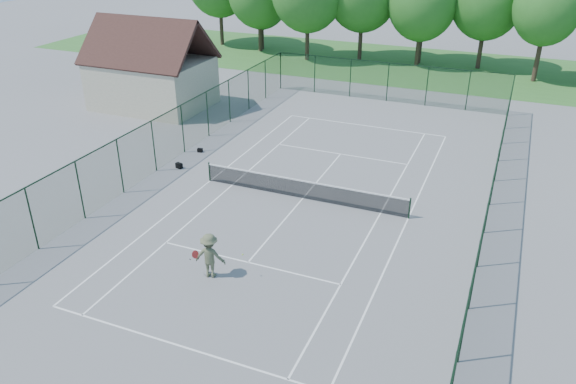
% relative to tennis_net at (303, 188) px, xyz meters
% --- Properties ---
extents(ground, '(140.00, 140.00, 0.00)m').
position_rel_tennis_net_xyz_m(ground, '(0.00, 0.00, -0.58)').
color(ground, gray).
rests_on(ground, ground).
extents(grass_far, '(80.00, 16.00, 0.01)m').
position_rel_tennis_net_xyz_m(grass_far, '(0.00, 30.00, -0.57)').
color(grass_far, '#39752F').
rests_on(grass_far, ground).
extents(court_lines, '(11.05, 23.85, 0.01)m').
position_rel_tennis_net_xyz_m(court_lines, '(0.00, 0.00, -0.57)').
color(court_lines, white).
rests_on(court_lines, ground).
extents(tennis_net, '(11.08, 0.08, 1.10)m').
position_rel_tennis_net_xyz_m(tennis_net, '(0.00, 0.00, 0.00)').
color(tennis_net, black).
rests_on(tennis_net, ground).
extents(fence_enclosure, '(18.05, 36.05, 3.02)m').
position_rel_tennis_net_xyz_m(fence_enclosure, '(0.00, 0.00, 0.98)').
color(fence_enclosure, '#1A3D22').
rests_on(fence_enclosure, ground).
extents(utility_building, '(8.60, 6.27, 6.63)m').
position_rel_tennis_net_xyz_m(utility_building, '(-16.00, 10.00, 2.54)').
color(utility_building, beige).
rests_on(utility_building, ground).
extents(tree_line_far, '(39.40, 6.40, 9.70)m').
position_rel_tennis_net_xyz_m(tree_line_far, '(0.00, 30.00, 5.42)').
color(tree_line_far, '#412E23').
rests_on(tree_line_far, ground).
extents(sports_bag_a, '(0.44, 0.33, 0.31)m').
position_rel_tennis_net_xyz_m(sports_bag_a, '(-8.00, 0.81, -0.42)').
color(sports_bag_a, black).
rests_on(sports_bag_a, ground).
extents(sports_bag_b, '(0.34, 0.24, 0.24)m').
position_rel_tennis_net_xyz_m(sports_bag_b, '(-8.12, 3.36, -0.46)').
color(sports_bag_b, black).
rests_on(sports_bag_b, ground).
extents(tennis_player, '(2.17, 0.98, 1.94)m').
position_rel_tennis_net_xyz_m(tennis_player, '(-0.96, -7.85, 0.40)').
color(tennis_player, '#575C3F').
rests_on(tennis_player, ground).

